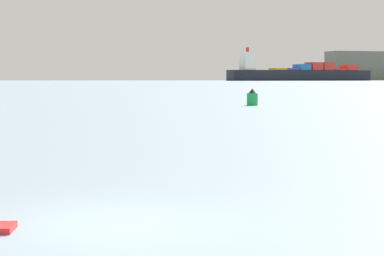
{
  "coord_description": "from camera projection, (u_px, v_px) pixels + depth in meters",
  "views": [
    {
      "loc": [
        0.97,
        -12.37,
        2.79
      ],
      "look_at": [
        1.7,
        4.22,
        1.52
      ],
      "focal_mm": 60.59,
      "sensor_mm": 36.0,
      "label": 1
    }
  ],
  "objects": [
    {
      "name": "channel_buoy",
      "position": [
        252.0,
        98.0,
        67.0
      ],
      "size": [
        1.14,
        1.14,
        1.77
      ],
      "color": "#19994C",
      "rests_on": "ground_plane"
    },
    {
      "name": "cargo_ship",
      "position": [
        299.0,
        73.0,
        845.72
      ],
      "size": [
        196.35,
        78.45,
        42.26
      ],
      "rotation": [
        0.0,
        0.0,
        0.28
      ],
      "color": "black",
      "rests_on": "ground_plane"
    },
    {
      "name": "ground_plane",
      "position": [
        114.0,
        223.0,
        12.49
      ],
      "size": [
        4000.0,
        4000.0,
        0.0
      ],
      "primitive_type": "plane",
      "color": "gray"
    }
  ]
}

